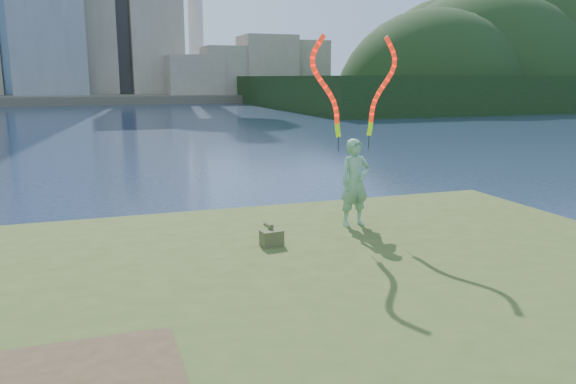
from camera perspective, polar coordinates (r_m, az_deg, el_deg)
name	(u,v)px	position (r m, az deg, el deg)	size (l,w,h in m)	color
ground	(197,325)	(9.20, -9.20, -13.22)	(320.00, 320.00, 0.00)	#19263F
grassy_knoll	(230,378)	(7.04, -5.90, -18.28)	(20.00, 18.00, 0.80)	#3C4C1B
far_shore	(101,96)	(103.32, -18.45, 9.19)	(320.00, 40.00, 1.20)	#4E4839
wooded_hill	(526,103)	(91.52, 23.04, 8.36)	(78.00, 50.00, 63.00)	black
woman_with_ribbons	(355,159)	(11.59, 6.82, 3.33)	(2.12, 0.50, 4.17)	#1A7428
canvas_bag	(271,237)	(10.36, -1.70, -4.59)	(0.43, 0.48, 0.38)	#474B2A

